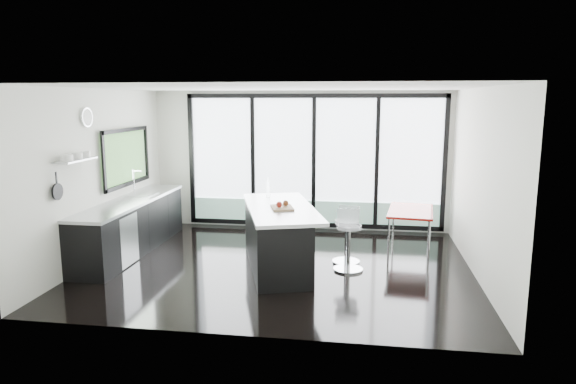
% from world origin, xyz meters
% --- Properties ---
extents(floor, '(6.00, 5.00, 0.00)m').
position_xyz_m(floor, '(0.00, 0.00, 0.00)').
color(floor, black).
rests_on(floor, ground).
extents(ceiling, '(6.00, 5.00, 0.00)m').
position_xyz_m(ceiling, '(0.00, 0.00, 2.80)').
color(ceiling, white).
rests_on(ceiling, wall_back).
extents(wall_back, '(6.00, 0.09, 2.80)m').
position_xyz_m(wall_back, '(0.27, 2.47, 1.27)').
color(wall_back, silver).
rests_on(wall_back, ground).
extents(wall_front, '(6.00, 0.00, 2.80)m').
position_xyz_m(wall_front, '(0.00, -2.50, 1.40)').
color(wall_front, silver).
rests_on(wall_front, ground).
extents(wall_left, '(0.26, 5.00, 2.80)m').
position_xyz_m(wall_left, '(-2.97, 0.27, 1.56)').
color(wall_left, silver).
rests_on(wall_left, ground).
extents(wall_right, '(0.00, 5.00, 2.80)m').
position_xyz_m(wall_right, '(3.00, 0.00, 1.40)').
color(wall_right, silver).
rests_on(wall_right, ground).
extents(counter_cabinets, '(0.69, 3.24, 1.36)m').
position_xyz_m(counter_cabinets, '(-2.67, 0.40, 0.46)').
color(counter_cabinets, black).
rests_on(counter_cabinets, floor).
extents(island, '(1.67, 2.57, 1.26)m').
position_xyz_m(island, '(-0.04, -0.03, 0.49)').
color(island, black).
rests_on(island, floor).
extents(bar_stool_near, '(0.52, 0.52, 0.73)m').
position_xyz_m(bar_stool_near, '(1.10, -0.06, 0.36)').
color(bar_stool_near, silver).
rests_on(bar_stool_near, floor).
extents(bar_stool_far, '(0.54, 0.54, 0.71)m').
position_xyz_m(bar_stool_far, '(1.05, 0.33, 0.36)').
color(bar_stool_far, silver).
rests_on(bar_stool_far, floor).
extents(red_table, '(0.90, 1.40, 0.71)m').
position_xyz_m(red_table, '(2.14, 1.30, 0.35)').
color(red_table, maroon).
rests_on(red_table, floor).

